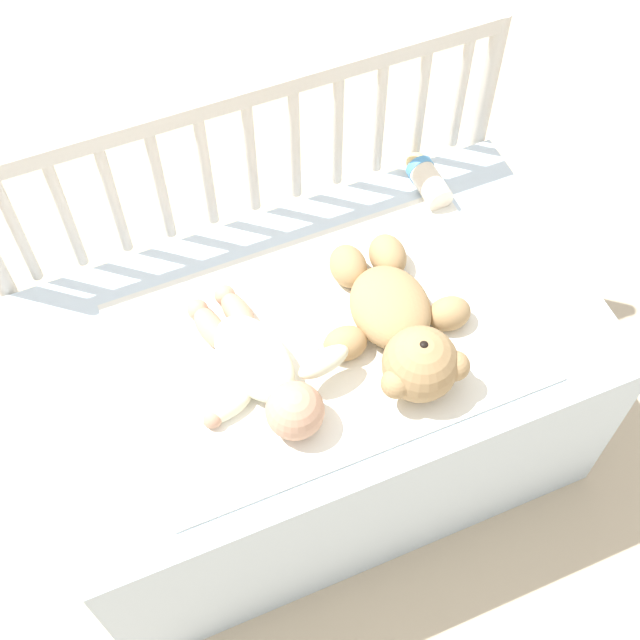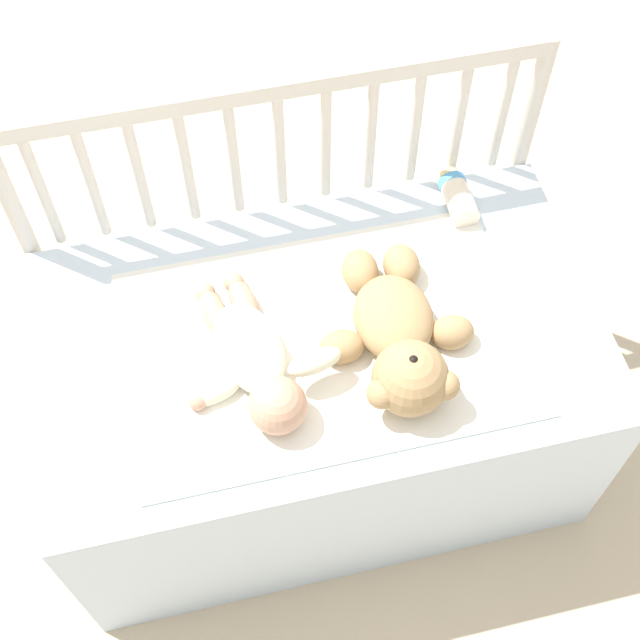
% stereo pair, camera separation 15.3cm
% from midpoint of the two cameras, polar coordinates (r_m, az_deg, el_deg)
% --- Properties ---
extents(ground_plane, '(12.00, 12.00, 0.00)m').
position_cam_midpoint_polar(ground_plane, '(2.19, 1.97, -8.16)').
color(ground_plane, '#C6B293').
extents(crib_mattress, '(1.11, 0.65, 0.52)m').
position_cam_midpoint_polar(crib_mattress, '(1.95, 2.19, -5.03)').
color(crib_mattress, silver).
rests_on(crib_mattress, ground_plane).
extents(crib_rail, '(1.11, 0.04, 0.85)m').
position_cam_midpoint_polar(crib_rail, '(1.86, -0.13, 9.25)').
color(crib_rail, beige).
rests_on(crib_rail, ground_plane).
extents(blanket, '(0.77, 0.50, 0.01)m').
position_cam_midpoint_polar(blanket, '(1.71, 2.85, -1.63)').
color(blanket, white).
rests_on(blanket, crib_mattress).
extents(teddy_bear, '(0.30, 0.39, 0.14)m').
position_cam_midpoint_polar(teddy_bear, '(1.67, 7.70, -1.37)').
color(teddy_bear, tan).
rests_on(teddy_bear, crib_mattress).
extents(baby, '(0.30, 0.38, 0.11)m').
position_cam_midpoint_polar(baby, '(1.65, -1.55, -2.77)').
color(baby, '#EAEACC').
rests_on(baby, crib_mattress).
extents(baby_bottle, '(0.06, 0.14, 0.06)m').
position_cam_midpoint_polar(baby_bottle, '(1.93, 11.02, 7.73)').
color(baby_bottle, '#F4E5CC').
rests_on(baby_bottle, crib_mattress).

